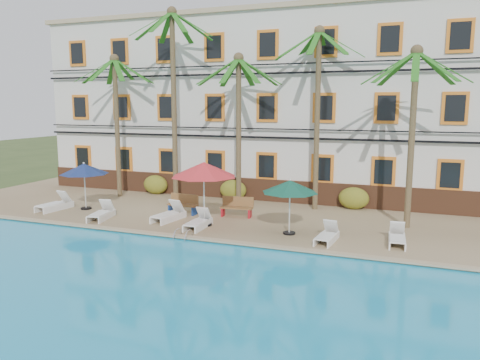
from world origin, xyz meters
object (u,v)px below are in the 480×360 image
at_px(lounger_b, 102,213).
at_px(lounger_c, 169,214).
at_px(palm_d, 318,95).
at_px(lounger_f, 397,238).
at_px(palm_e, 413,112).
at_px(lounger_d, 198,222).
at_px(bench_left, 183,204).
at_px(lounger_a, 55,204).
at_px(umbrella_green, 290,187).
at_px(umbrella_blue, 84,169).
at_px(pool_ladder, 183,238).
at_px(bench_right, 237,207).
at_px(umbrella_red, 204,170).
at_px(palm_b, 173,83).
at_px(palm_a, 116,106).
at_px(lounger_e, 327,235).
at_px(palm_c, 239,109).

bearing_deg(lounger_b, lounger_c, 15.73).
relative_size(palm_d, lounger_f, 5.23).
distance_m(palm_e, lounger_c, 11.34).
relative_size(lounger_d, bench_left, 1.13).
bearing_deg(lounger_a, umbrella_green, -0.70).
relative_size(umbrella_blue, pool_ladder, 3.18).
relative_size(lounger_f, bench_right, 1.10).
bearing_deg(bench_right, lounger_f, -15.41).
relative_size(umbrella_red, lounger_b, 1.54).
bearing_deg(pool_ladder, palm_b, 120.67).
relative_size(lounger_c, pool_ladder, 2.59).
relative_size(palm_b, lounger_b, 5.40).
bearing_deg(bench_left, bench_right, 6.77).
bearing_deg(lounger_d, umbrella_green, 6.91).
bearing_deg(pool_ladder, umbrella_green, 29.07).
bearing_deg(bench_right, lounger_d, -107.72).
bearing_deg(palm_e, lounger_f, -95.96).
xyz_separation_m(palm_d, lounger_c, (-5.68, -4.64, -5.34)).
bearing_deg(bench_left, palm_e, 5.95).
xyz_separation_m(lounger_a, lounger_d, (8.15, -0.61, -0.02)).
relative_size(palm_a, bench_left, 5.15).
distance_m(palm_a, umbrella_red, 8.80).
bearing_deg(lounger_a, lounger_d, -4.29).
distance_m(lounger_a, lounger_e, 13.63).
distance_m(palm_e, bench_left, 11.06).
distance_m(bench_left, bench_right, 2.64).
distance_m(lounger_f, bench_left, 9.95).
bearing_deg(palm_c, umbrella_green, -46.66).
relative_size(lounger_f, pool_ladder, 2.28).
xyz_separation_m(palm_d, palm_e, (4.38, -2.12, -0.75)).
xyz_separation_m(lounger_f, bench_left, (-9.80, 1.67, 0.21)).
bearing_deg(lounger_f, palm_a, 164.58).
distance_m(palm_d, lounger_c, 9.07).
height_order(palm_a, palm_d, palm_d).
xyz_separation_m(palm_e, lounger_e, (-2.80, -3.32, -4.62)).
bearing_deg(umbrella_green, lounger_a, 179.30).
relative_size(palm_a, lounger_b, 4.25).
bearing_deg(lounger_f, lounger_c, 178.80).
xyz_separation_m(palm_a, palm_c, (7.38, -0.35, -0.13)).
distance_m(palm_c, umbrella_red, 4.61).
bearing_deg(lounger_e, lounger_b, -179.77).
relative_size(palm_b, lounger_e, 5.94).
bearing_deg(lounger_b, umbrella_red, 7.20).
xyz_separation_m(lounger_a, bench_left, (6.32, 1.56, 0.18)).
xyz_separation_m(palm_e, lounger_f, (-0.28, -2.72, -4.61)).
relative_size(lounger_e, lounger_f, 1.00).
xyz_separation_m(palm_e, lounger_b, (-13.07, -3.36, -4.60)).
bearing_deg(palm_e, lounger_d, -158.68).
relative_size(palm_b, palm_e, 1.33).
bearing_deg(lounger_d, lounger_a, 175.71).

